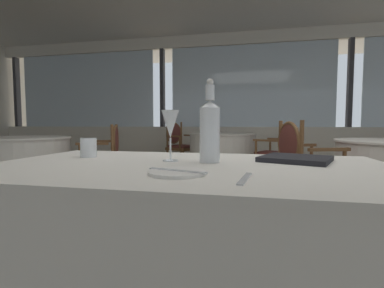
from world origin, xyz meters
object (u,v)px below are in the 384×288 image
Objects in this scene: water_bottle at (210,129)px; side_plate at (177,172)px; wine_glass at (170,125)px; menu_book at (296,159)px; dining_chair_3_0 at (302,162)px; dining_chair_2_0 at (105,154)px; dining_chair_1_1 at (279,149)px; dining_chair_1_0 at (179,142)px; water_tumbler at (89,148)px.

side_plate is at bearing -101.51° from water_bottle.
water_bottle is at bearing 0.04° from wine_glass.
menu_book is 0.28× the size of dining_chair_3_0.
dining_chair_2_0 is (-1.47, 2.09, -0.36)m from wine_glass.
wine_glass is at bearing 110.09° from side_plate.
dining_chair_1_1 is (0.73, 3.19, -0.36)m from wine_glass.
water_bottle is 1.28× the size of menu_book.
side_plate is 0.20× the size of dining_chair_1_1.
dining_chair_1_1 is (0.22, 3.09, -0.22)m from menu_book.
dining_chair_1_0 is at bearing 104.18° from wine_glass.
water_tumbler is 4.10m from dining_chair_1_0.
dining_chair_1_0 is (-1.20, 4.11, -0.33)m from water_bottle.
water_tumbler is 0.34× the size of menu_book.
dining_chair_1_1 is 2.46m from dining_chair_2_0.
water_bottle is 3.26m from dining_chair_1_1.
water_bottle is 0.37× the size of dining_chair_1_1.
dining_chair_1_1 is at bearing 77.10° from wine_glass.
side_plate is at bearing -48.15° from dining_chair_1_0.
water_tumbler reaches higher than side_plate.
dining_chair_1_1 is (1.15, 3.14, -0.26)m from water_tumbler.
water_bottle reaches higher than dining_chair_1_0.
dining_chair_1_1 is 1.01× the size of dining_chair_2_0.
menu_book is (0.41, 0.40, 0.01)m from side_plate.
dining_chair_3_0 is at bearing 63.78° from wine_glass.
water_tumbler is 3.35m from dining_chair_1_1.
menu_book is at bearing -41.57° from dining_chair_1_0.
dining_chair_3_0 is (0.28, 1.49, -0.20)m from menu_book.
water_bottle reaches higher than menu_book.
dining_chair_1_1 is (0.63, 3.48, -0.22)m from side_plate.
water_tumbler is at bearing -147.53° from dining_chair_3_0.
water_bottle reaches higher than dining_chair_2_0.
water_tumbler is (-0.58, 0.06, -0.09)m from water_bottle.
dining_chair_1_0 is 1.99m from dining_chair_1_1.
menu_book reaches higher than side_plate.
side_plate is 0.32m from water_bottle.
dining_chair_3_0 is (2.26, -0.49, 0.02)m from dining_chair_2_0.
wine_glass reaches higher than menu_book.
dining_chair_1_0 is 2.06m from dining_chair_2_0.
wine_glass reaches higher than side_plate.
side_plate is 4.55m from dining_chair_1_0.
water_bottle is at bearing 108.29° from dining_chair_2_0.
dining_chair_1_0 reaches higher than side_plate.
wine_glass is (-0.16, -0.00, 0.02)m from water_bottle.
dining_chair_1_0 is 1.04× the size of dining_chair_1_1.
water_tumbler is (-0.52, 0.35, 0.04)m from side_plate.
dining_chair_3_0 is (1.82, -2.51, -0.00)m from dining_chair_1_0.
dining_chair_1_0 is (-1.04, 4.11, -0.34)m from wine_glass.
side_plate is at bearing -69.91° from wine_glass.
side_plate is 3.55m from dining_chair_1_1.
dining_chair_3_0 reaches higher than dining_chair_2_0.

